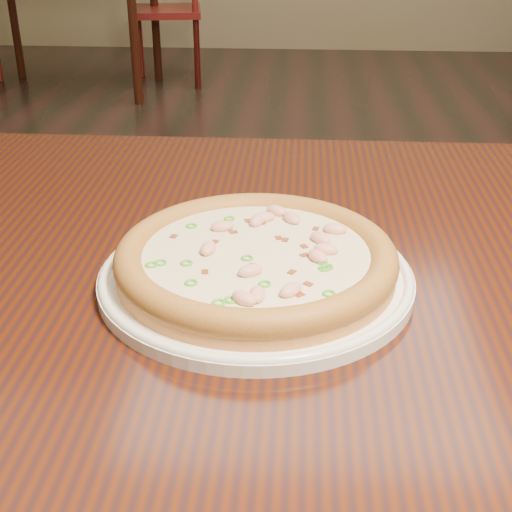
# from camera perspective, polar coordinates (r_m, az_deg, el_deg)

# --- Properties ---
(ground) EXTENTS (9.00, 9.00, 0.00)m
(ground) POSITION_cam_1_polar(r_m,az_deg,el_deg) (1.53, 6.31, -18.39)
(ground) COLOR black
(hero_table) EXTENTS (1.20, 0.80, 0.75)m
(hero_table) POSITION_cam_1_polar(r_m,az_deg,el_deg) (0.79, 9.05, -6.94)
(hero_table) COLOR black
(hero_table) RESTS_ON ground
(plate) EXTENTS (0.30, 0.30, 0.02)m
(plate) POSITION_cam_1_polar(r_m,az_deg,el_deg) (0.69, 0.00, -1.58)
(plate) COLOR white
(plate) RESTS_ON hero_table
(pizza) EXTENTS (0.27, 0.27, 0.03)m
(pizza) POSITION_cam_1_polar(r_m,az_deg,el_deg) (0.68, 0.02, -0.21)
(pizza) COLOR #D2864C
(pizza) RESTS_ON plate
(chair_b) EXTENTS (0.48, 0.48, 0.95)m
(chair_b) POSITION_cam_1_polar(r_m,az_deg,el_deg) (4.59, -6.53, 19.00)
(chair_b) COLOR #5B0F1A
(chair_b) RESTS_ON ground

